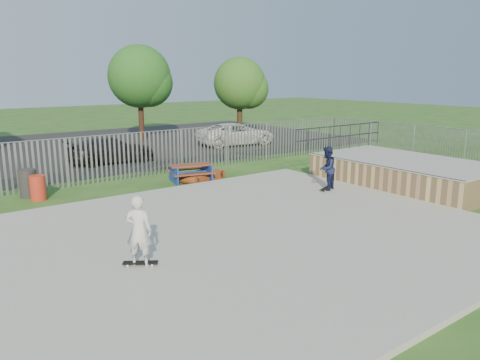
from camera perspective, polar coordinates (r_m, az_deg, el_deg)
ground at (r=12.96m, az=-1.11°, el=-7.37°), size 120.00×120.00×0.00m
concrete_slab at (r=12.93m, az=-1.11°, el=-7.06°), size 15.00×12.00×0.15m
quarter_pipe at (r=20.24m, az=19.46°, el=0.89°), size 5.50×7.05×2.19m
fence at (r=16.94m, az=-7.43°, el=0.85°), size 26.04×16.02×2.00m
picnic_table at (r=19.97m, az=-6.04°, el=0.88°), size 2.07×1.84×0.75m
funbox at (r=20.19m, az=-4.63°, el=0.45°), size 1.98×1.40×0.36m
trash_bin_red at (r=18.41m, az=-23.41°, el=-0.89°), size 0.55×0.55×0.91m
trash_bin_grey at (r=19.01m, az=-24.42°, el=-0.37°), size 0.63×0.63×1.05m
parking_lot at (r=30.08m, az=-22.75°, el=3.22°), size 40.00×18.00×0.02m
car_dark at (r=24.93m, az=-15.39°, el=3.53°), size 4.58×2.08×1.30m
car_white at (r=30.25m, az=-0.46°, el=5.63°), size 5.38×3.04×1.42m
tree_mid at (r=32.68m, az=-12.17°, el=12.21°), size 4.17×4.17×6.43m
tree_right at (r=34.03m, az=-0.04°, el=11.66°), size 3.70×3.70×5.71m
skateboard_a at (r=18.17m, az=10.43°, el=-1.07°), size 0.82×0.48×0.08m
skateboard_b at (r=11.20m, az=-12.05°, el=-9.93°), size 0.78×0.61×0.08m
skater_navy at (r=18.00m, az=10.54°, el=1.40°), size 0.99×0.89×1.67m
skater_white at (r=10.92m, az=-12.24°, el=-6.06°), size 0.72×0.71×1.67m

